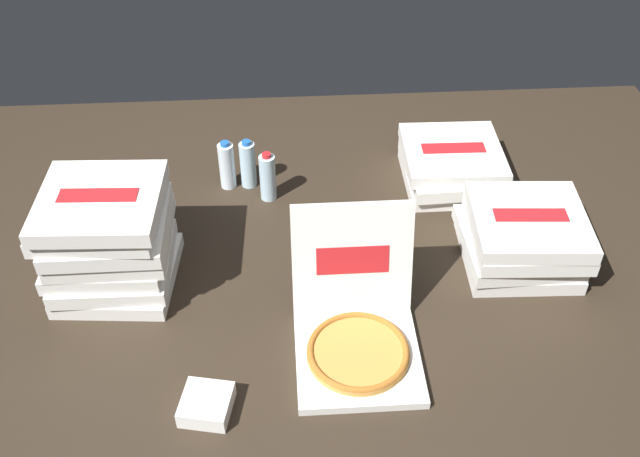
% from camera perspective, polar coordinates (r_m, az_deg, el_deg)
% --- Properties ---
extents(ground_plane, '(3.20, 2.40, 0.02)m').
position_cam_1_polar(ground_plane, '(2.43, -0.71, -4.25)').
color(ground_plane, '#2D2319').
extents(open_pizza_box, '(0.37, 0.47, 0.39)m').
position_cam_1_polar(open_pizza_box, '(2.18, 2.88, -7.64)').
color(open_pizza_box, white).
rests_on(open_pizza_box, ground_plane).
extents(pizza_stack_center_far, '(0.41, 0.41, 0.36)m').
position_cam_1_polar(pizza_stack_center_far, '(2.41, -16.37, -0.73)').
color(pizza_stack_center_far, white).
rests_on(pizza_stack_center_far, ground_plane).
extents(pizza_stack_left_near, '(0.39, 0.40, 0.16)m').
position_cam_1_polar(pizza_stack_left_near, '(2.84, 10.49, 4.92)').
color(pizza_stack_left_near, white).
rests_on(pizza_stack_left_near, ground_plane).
extents(pizza_stack_right_mid, '(0.40, 0.40, 0.21)m').
position_cam_1_polar(pizza_stack_right_mid, '(2.52, 15.75, -0.68)').
color(pizza_stack_right_mid, white).
rests_on(pizza_stack_right_mid, ground_plane).
extents(water_bottle_0, '(0.06, 0.06, 0.20)m').
position_cam_1_polar(water_bottle_0, '(2.79, -7.39, 4.98)').
color(water_bottle_0, white).
rests_on(water_bottle_0, ground_plane).
extents(water_bottle_1, '(0.06, 0.06, 0.20)m').
position_cam_1_polar(water_bottle_1, '(2.78, -5.73, 5.09)').
color(water_bottle_1, silver).
rests_on(water_bottle_1, ground_plane).
extents(water_bottle_2, '(0.06, 0.06, 0.20)m').
position_cam_1_polar(water_bottle_2, '(2.71, -4.17, 4.08)').
color(water_bottle_2, silver).
rests_on(water_bottle_2, ground_plane).
extents(napkin_pile, '(0.16, 0.16, 0.06)m').
position_cam_1_polar(napkin_pile, '(2.09, -8.98, -13.61)').
color(napkin_pile, white).
rests_on(napkin_pile, ground_plane).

